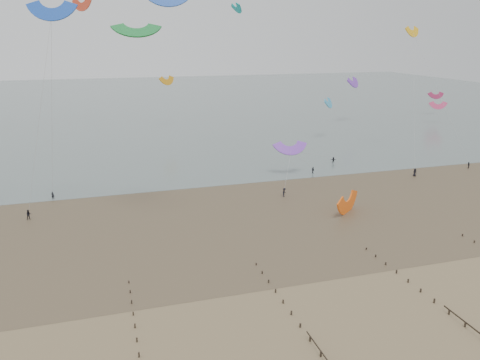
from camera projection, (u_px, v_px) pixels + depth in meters
name	position (u px, v px, depth m)	size (l,w,h in m)	color
ground	(256.00, 315.00, 55.44)	(500.00, 500.00, 0.00)	brown
sea_and_shore	(176.00, 216.00, 85.86)	(500.00, 665.00, 0.03)	#475654
kitesurfer_lead	(53.00, 195.00, 94.81)	(0.58, 0.38, 1.59)	black
kitesurfers	(274.00, 182.00, 103.05)	(145.47, 22.84, 1.89)	black
grounded_kite	(347.00, 212.00, 87.97)	(7.61, 3.99, 5.80)	#FF5D10
kites_airborne	(103.00, 75.00, 126.92)	(252.62, 119.65, 41.74)	#2F97C7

